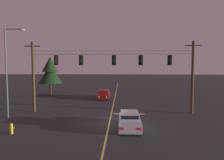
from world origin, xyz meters
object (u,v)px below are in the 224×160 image
at_px(traffic_light_leftmost, 56,60).
at_px(traffic_light_left_inner, 81,60).
at_px(traffic_light_centre, 114,60).
at_px(traffic_light_rightmost, 170,60).
at_px(car_waiting_near_lane, 130,121).
at_px(fire_hydrant, 12,128).
at_px(car_oncoming_lead, 104,94).
at_px(traffic_light_right_inner, 141,60).
at_px(tree_verge_near, 50,71).
at_px(street_lamp_corner, 9,65).

bearing_deg(traffic_light_leftmost, traffic_light_left_inner, 0.00).
xyz_separation_m(traffic_light_centre, traffic_light_rightmost, (6.10, 0.00, 0.00)).
bearing_deg(car_waiting_near_lane, traffic_light_left_inner, 132.88).
relative_size(car_waiting_near_lane, fire_hydrant, 5.15).
distance_m(traffic_light_rightmost, car_waiting_near_lane, 8.90).
relative_size(traffic_light_left_inner, car_oncoming_lead, 0.28).
bearing_deg(traffic_light_right_inner, traffic_light_rightmost, 0.00).
xyz_separation_m(traffic_light_left_inner, traffic_light_rightmost, (9.76, 0.00, 0.00)).
relative_size(traffic_light_centre, car_oncoming_lead, 0.28).
bearing_deg(traffic_light_centre, car_waiting_near_lane, -74.54).
height_order(car_waiting_near_lane, tree_verge_near, tree_verge_near).
xyz_separation_m(traffic_light_rightmost, street_lamp_corner, (-16.47, -2.66, -0.54)).
height_order(traffic_light_left_inner, car_waiting_near_lane, traffic_light_left_inner).
distance_m(traffic_light_left_inner, tree_verge_near, 15.37).
bearing_deg(traffic_light_right_inner, tree_verge_near, 138.18).
relative_size(car_waiting_near_lane, tree_verge_near, 0.65).
relative_size(traffic_light_left_inner, tree_verge_near, 0.18).
height_order(traffic_light_leftmost, tree_verge_near, tree_verge_near).
distance_m(traffic_light_left_inner, fire_hydrant, 10.10).
bearing_deg(traffic_light_right_inner, car_oncoming_lead, 117.40).
xyz_separation_m(traffic_light_left_inner, traffic_light_centre, (3.66, 0.00, 0.00)).
relative_size(traffic_light_right_inner, traffic_light_rightmost, 1.00).
relative_size(traffic_light_leftmost, tree_verge_near, 0.18).
bearing_deg(traffic_light_leftmost, car_waiting_near_lane, -35.01).
bearing_deg(street_lamp_corner, car_oncoming_lead, 55.14).
height_order(traffic_light_right_inner, car_oncoming_lead, traffic_light_right_inner).
relative_size(traffic_light_leftmost, street_lamp_corner, 0.14).
bearing_deg(traffic_light_rightmost, tree_verge_near, 143.66).
relative_size(traffic_light_right_inner, tree_verge_near, 0.18).
bearing_deg(tree_verge_near, street_lamp_corner, -85.42).
distance_m(traffic_light_left_inner, traffic_light_centre, 3.66).
bearing_deg(fire_hydrant, car_waiting_near_lane, 11.60).
relative_size(traffic_light_right_inner, street_lamp_corner, 0.14).
height_order(traffic_light_centre, tree_verge_near, tree_verge_near).
distance_m(car_waiting_near_lane, car_oncoming_lead, 15.45).
relative_size(car_oncoming_lead, fire_hydrant, 5.26).
xyz_separation_m(traffic_light_right_inner, traffic_light_rightmost, (3.15, 0.00, 0.00)).
height_order(car_oncoming_lead, fire_hydrant, car_oncoming_lead).
relative_size(traffic_light_centre, car_waiting_near_lane, 0.28).
relative_size(street_lamp_corner, tree_verge_near, 1.34).
bearing_deg(traffic_light_left_inner, street_lamp_corner, -158.34).
height_order(traffic_light_centre, street_lamp_corner, street_lamp_corner).
bearing_deg(car_oncoming_lead, traffic_light_rightmost, -49.55).
height_order(traffic_light_leftmost, traffic_light_left_inner, same).
relative_size(street_lamp_corner, fire_hydrant, 10.67).
height_order(traffic_light_left_inner, traffic_light_rightmost, same).
relative_size(traffic_light_left_inner, street_lamp_corner, 0.14).
bearing_deg(traffic_light_left_inner, traffic_light_centre, 0.00).
relative_size(car_oncoming_lead, tree_verge_near, 0.66).
relative_size(traffic_light_centre, street_lamp_corner, 0.14).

